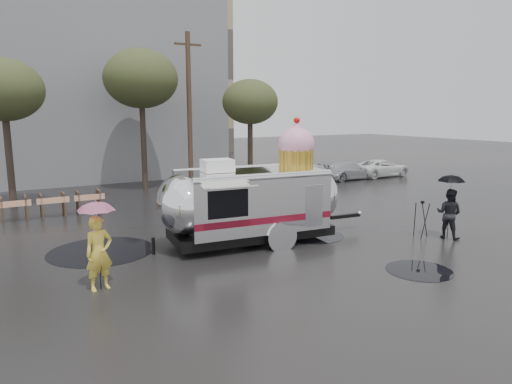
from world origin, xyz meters
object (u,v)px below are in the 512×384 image
person_left (99,253)px  person_right (449,214)px  tripod (422,216)px  airstream_trailer (254,198)px

person_left → person_right: size_ratio=1.06×
person_left → tripod: (11.15, -0.63, -0.19)m
airstream_trailer → person_right: 7.06m
airstream_trailer → tripod: size_ratio=6.02×
airstream_trailer → person_left: bearing=-156.3°
person_left → person_right: 11.97m
airstream_trailer → person_left: (-5.57, -1.87, -0.58)m
airstream_trailer → tripod: airstream_trailer is taller
person_right → tripod: (-0.76, 0.55, -0.13)m
person_left → tripod: size_ratio=1.42×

